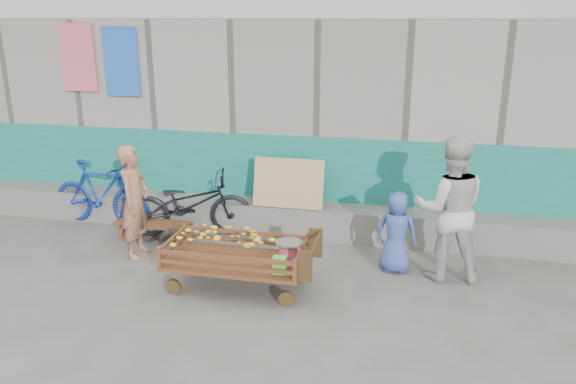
% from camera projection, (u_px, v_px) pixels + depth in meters
% --- Properties ---
extents(ground, '(80.00, 80.00, 0.00)m').
position_uv_depth(ground, '(217.00, 308.00, 6.12)').
color(ground, '#51504A').
rests_on(ground, ground).
extents(building_wall, '(12.00, 3.50, 3.00)m').
position_uv_depth(building_wall, '(294.00, 114.00, 9.45)').
color(building_wall, gray).
rests_on(building_wall, ground).
extents(banana_cart, '(1.75, 0.80, 0.75)m').
position_uv_depth(banana_cart, '(233.00, 248.00, 6.43)').
color(banana_cart, '#4F2917').
rests_on(banana_cart, ground).
extents(bench, '(1.06, 0.32, 0.27)m').
position_uv_depth(bench, '(154.00, 227.00, 7.93)').
color(bench, '#4F2917').
rests_on(bench, ground).
extents(vendor_man, '(0.39, 0.56, 1.50)m').
position_uv_depth(vendor_man, '(135.00, 202.00, 7.26)').
color(vendor_man, '#9A6748').
rests_on(vendor_man, ground).
extents(woman, '(0.92, 0.75, 1.75)m').
position_uv_depth(woman, '(449.00, 209.00, 6.60)').
color(woman, beige).
rests_on(woman, ground).
extents(child, '(0.54, 0.38, 1.03)m').
position_uv_depth(child, '(396.00, 232.00, 6.88)').
color(child, '#3A52A0').
rests_on(child, ground).
extents(bicycle_dark, '(1.89, 1.09, 0.94)m').
position_uv_depth(bicycle_dark, '(190.00, 204.00, 8.03)').
color(bicycle_dark, black).
rests_on(bicycle_dark, ground).
extents(bicycle_blue, '(1.71, 0.67, 1.00)m').
position_uv_depth(bicycle_blue, '(101.00, 194.00, 8.40)').
color(bicycle_blue, '#133399').
rests_on(bicycle_blue, ground).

